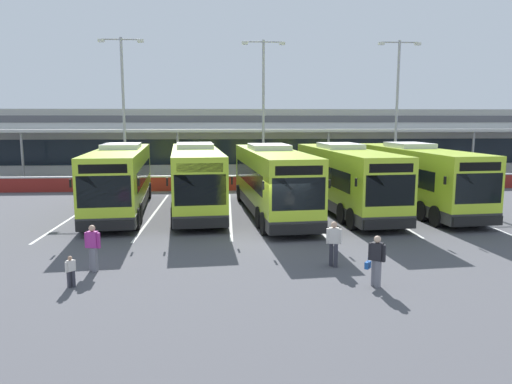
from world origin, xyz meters
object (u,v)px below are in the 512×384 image
object	(u,v)px
coach_bus_right_centre	(345,180)
pedestrian_with_handbag	(376,260)
pedestrian_approaching_bus	(93,246)
lamp_post_east	(397,104)
coach_bus_leftmost	(121,180)
pedestrian_in_dark_coat	(334,242)
coach_bus_left_centre	(196,179)
coach_bus_centre	(272,182)
lamp_post_west	(123,103)
coach_bus_rightmost	(416,178)
lamp_post_centre	(263,104)
pedestrian_child	(71,270)

from	to	relation	value
coach_bus_right_centre	pedestrian_with_handbag	xyz separation A→B (m)	(-2.04, -12.42, -0.93)
coach_bus_right_centre	pedestrian_approaching_bus	xyz separation A→B (m)	(-11.25, -10.34, -0.91)
lamp_post_east	pedestrian_approaching_bus	bearing A→B (deg)	-130.72
coach_bus_leftmost	pedestrian_in_dark_coat	size ratio (longest dim) A/B	7.61
coach_bus_left_centre	coach_bus_centre	world-z (taller)	same
coach_bus_left_centre	lamp_post_east	world-z (taller)	lamp_post_east
coach_bus_centre	pedestrian_in_dark_coat	world-z (taller)	coach_bus_centre
coach_bus_right_centre	lamp_post_west	distance (m)	17.97
coach_bus_leftmost	pedestrian_approaching_bus	size ratio (longest dim) A/B	7.61
coach_bus_rightmost	lamp_post_centre	world-z (taller)	lamp_post_centre
coach_bus_rightmost	pedestrian_in_dark_coat	bearing A→B (deg)	-123.73
pedestrian_approaching_bus	lamp_post_centre	bearing A→B (deg)	70.41
coach_bus_centre	lamp_post_west	xyz separation A→B (m)	(-9.99, 10.81, 4.50)
lamp_post_east	coach_bus_centre	bearing A→B (deg)	-134.15
pedestrian_approaching_bus	coach_bus_centre	bearing A→B (deg)	53.67
coach_bus_left_centre	pedestrian_approaching_bus	xyz separation A→B (m)	(-2.86, -11.03, -0.91)
pedestrian_child	lamp_post_west	distance (m)	22.91
coach_bus_centre	lamp_post_centre	world-z (taller)	lamp_post_centre
pedestrian_with_handbag	pedestrian_child	bearing A→B (deg)	177.12
pedestrian_with_handbag	pedestrian_child	world-z (taller)	pedestrian_with_handbag
lamp_post_centre	pedestrian_in_dark_coat	bearing A→B (deg)	-87.54
coach_bus_centre	pedestrian_child	bearing A→B (deg)	-123.20
coach_bus_right_centre	lamp_post_centre	xyz separation A→B (m)	(-3.80, 10.60, 4.50)
coach_bus_centre	lamp_post_west	world-z (taller)	lamp_post_west
pedestrian_with_handbag	pedestrian_in_dark_coat	xyz separation A→B (m)	(-0.86, 2.13, 0.02)
coach_bus_centre	pedestrian_child	distance (m)	13.45
pedestrian_in_dark_coat	lamp_post_west	size ratio (longest dim) A/B	0.15
lamp_post_west	pedestrian_with_handbag	bearing A→B (deg)	-61.64
coach_bus_left_centre	coach_bus_centre	bearing A→B (deg)	-18.78
coach_bus_right_centre	pedestrian_child	world-z (taller)	coach_bus_right_centre
coach_bus_centre	pedestrian_in_dark_coat	size ratio (longest dim) A/B	7.61
pedestrian_approaching_bus	lamp_post_east	bearing A→B (deg)	49.28
pedestrian_approaching_bus	lamp_post_centre	distance (m)	22.88
coach_bus_leftmost	pedestrian_approaching_bus	xyz separation A→B (m)	(1.29, -10.79, -0.91)
pedestrian_approaching_bus	coach_bus_rightmost	bearing A→B (deg)	34.72
coach_bus_right_centre	lamp_post_west	world-z (taller)	lamp_post_west
coach_bus_centre	lamp_post_centre	distance (m)	12.21
coach_bus_centre	lamp_post_east	world-z (taller)	lamp_post_east
coach_bus_centre	pedestrian_with_handbag	size ratio (longest dim) A/B	7.61
pedestrian_approaching_bus	lamp_post_west	distance (m)	21.32
coach_bus_rightmost	pedestrian_approaching_bus	distance (m)	18.86
pedestrian_approaching_bus	lamp_post_east	distance (m)	27.63
coach_bus_right_centre	coach_bus_centre	bearing A→B (deg)	-170.02
pedestrian_in_dark_coat	lamp_post_east	world-z (taller)	lamp_post_east
coach_bus_leftmost	pedestrian_in_dark_coat	world-z (taller)	coach_bus_leftmost
pedestrian_with_handbag	pedestrian_in_dark_coat	bearing A→B (deg)	112.02
coach_bus_left_centre	lamp_post_west	distance (m)	11.91
pedestrian_approaching_bus	lamp_post_centre	size ratio (longest dim) A/B	0.15
pedestrian_in_dark_coat	pedestrian_child	bearing A→B (deg)	-169.13
coach_bus_right_centre	lamp_post_east	xyz separation A→B (m)	(6.42, 10.19, 4.50)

